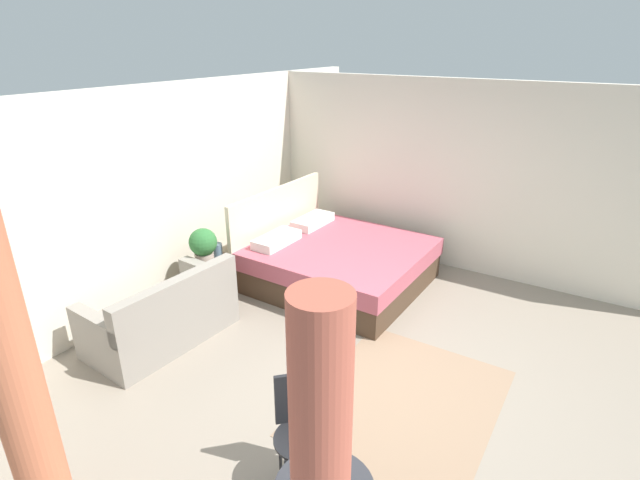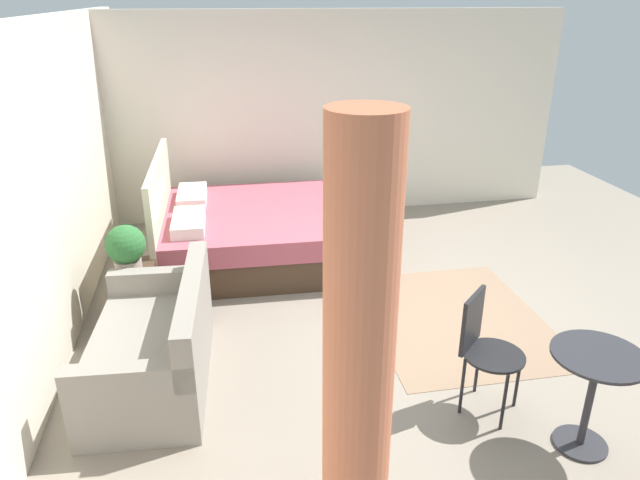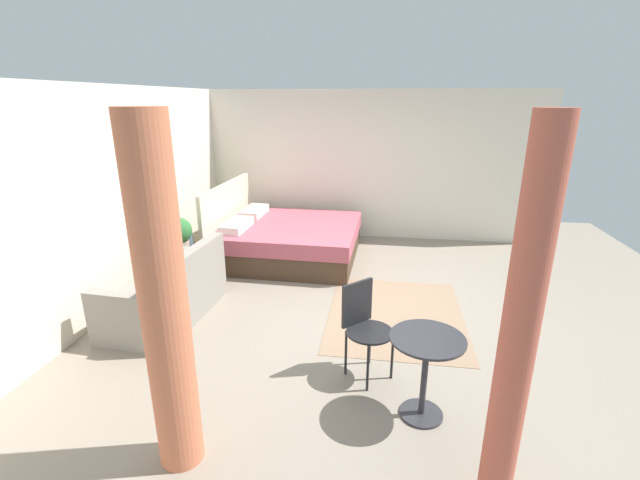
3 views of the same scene
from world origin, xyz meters
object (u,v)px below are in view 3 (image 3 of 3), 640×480
Objects in this scene: couch at (168,295)px; nightstand at (188,264)px; bed at (286,239)px; vase at (188,239)px; balcony_table at (426,362)px; cafe_chair_near_window at (364,321)px; potted_plant at (179,233)px.

couch is 1.07m from nightstand.
vase is at bearing 130.89° from bed.
vase is at bearing 51.93° from balcony_table.
vase is (0.12, 0.01, 0.34)m from nightstand.
bed is 4.07× the size of nightstand.
cafe_chair_near_window is (-2.90, -1.39, 0.23)m from bed.
bed is 1.62m from nightstand.
balcony_table reaches higher than vase.
potted_plant is at bearing 54.68° from balcony_table.
bed reaches higher than cafe_chair_near_window.
cafe_chair_near_window is (-1.67, -2.56, -0.20)m from potted_plant.
couch is 3.07m from balcony_table.
couch is at bearing 72.44° from cafe_chair_near_window.
bed reaches higher than nightstand.
cafe_chair_near_window is at bearing -126.49° from vase.
bed is at bearing 29.09° from balcony_table.
bed is 1.37× the size of couch.
nightstand is at bearing 55.20° from cafe_chair_near_window.
balcony_table is (-2.28, -3.05, 0.25)m from nightstand.
couch is 1.79× the size of cafe_chair_near_window.
balcony_table is (-2.18, -3.07, -0.24)m from potted_plant.
cafe_chair_near_window reaches higher than couch.
balcony_table is at bearing -135.04° from cafe_chair_near_window.
potted_plant is 2.48× the size of vase.
nightstand is 0.36m from vase.
potted_plant reaches higher than cafe_chair_near_window.
bed is 3.22m from cafe_chair_near_window.
nightstand is at bearing -11.87° from potted_plant.
bed is 1.76m from potted_plant.
potted_plant is (-1.23, 1.18, 0.43)m from bed.
nightstand is at bearing 53.27° from balcony_table.
balcony_table is at bearing -150.91° from bed.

